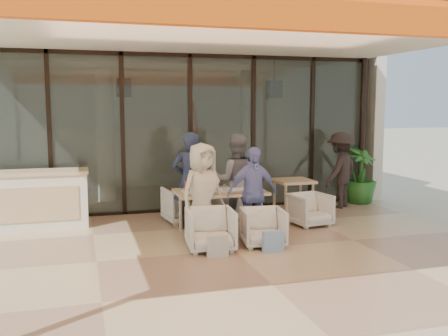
# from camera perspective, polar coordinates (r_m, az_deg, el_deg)

# --- Properties ---
(ground) EXTENTS (70.00, 70.00, 0.00)m
(ground) POSITION_cam_1_polar(r_m,az_deg,el_deg) (7.55, 1.20, -9.54)
(ground) COLOR #C6B293
(ground) RESTS_ON ground
(terrace_floor) EXTENTS (8.00, 6.00, 0.01)m
(terrace_floor) POSITION_cam_1_polar(r_m,az_deg,el_deg) (7.55, 1.20, -9.50)
(terrace_floor) COLOR tan
(terrace_floor) RESTS_ON ground
(terrace_structure) EXTENTS (8.00, 6.00, 3.40)m
(terrace_structure) POSITION_cam_1_polar(r_m,az_deg,el_deg) (7.07, 1.95, 15.94)
(terrace_structure) COLOR silver
(terrace_structure) RESTS_ON ground
(glass_storefront) EXTENTS (8.08, 0.10, 3.20)m
(glass_storefront) POSITION_cam_1_polar(r_m,az_deg,el_deg) (10.15, -3.88, 3.92)
(glass_storefront) COLOR #9EADA3
(glass_storefront) RESTS_ON ground
(interior_block) EXTENTS (9.05, 3.62, 3.52)m
(interior_block) POSITION_cam_1_polar(r_m,az_deg,el_deg) (12.41, -6.19, 7.39)
(interior_block) COLOR silver
(interior_block) RESTS_ON ground
(host_counter) EXTENTS (1.85, 0.65, 1.04)m
(host_counter) POSITION_cam_1_polar(r_m,az_deg,el_deg) (9.37, -20.86, -3.39)
(host_counter) COLOR silver
(host_counter) RESTS_ON ground
(dining_table) EXTENTS (1.50, 0.90, 0.93)m
(dining_table) POSITION_cam_1_polar(r_m,az_deg,el_deg) (8.45, -0.51, -2.95)
(dining_table) COLOR #DFB688
(dining_table) RESTS_ON ground
(chair_far_left) EXTENTS (0.80, 0.76, 0.74)m
(chair_far_left) POSITION_cam_1_polar(r_m,az_deg,el_deg) (9.32, -4.53, -4.02)
(chair_far_left) COLOR silver
(chair_far_left) RESTS_ON ground
(chair_far_right) EXTENTS (0.75, 0.72, 0.65)m
(chair_far_right) POSITION_cam_1_polar(r_m,az_deg,el_deg) (9.53, 0.43, -4.01)
(chair_far_right) COLOR silver
(chair_far_right) RESTS_ON ground
(chair_near_left) EXTENTS (0.74, 0.70, 0.71)m
(chair_near_left) POSITION_cam_1_polar(r_m,az_deg,el_deg) (7.51, -1.55, -6.83)
(chair_near_left) COLOR silver
(chair_near_left) RESTS_ON ground
(chair_near_right) EXTENTS (0.71, 0.67, 0.66)m
(chair_near_right) POSITION_cam_1_polar(r_m,az_deg,el_deg) (7.77, 4.50, -6.58)
(chair_near_right) COLOR silver
(chair_near_right) RESTS_ON ground
(diner_navy) EXTENTS (0.67, 0.48, 1.72)m
(diner_navy) POSITION_cam_1_polar(r_m,az_deg,el_deg) (8.75, -3.90, -1.48)
(diner_navy) COLOR #1A223A
(diner_navy) RESTS_ON ground
(diner_grey) EXTENTS (0.94, 0.80, 1.67)m
(diner_grey) POSITION_cam_1_polar(r_m,az_deg,el_deg) (8.97, 1.36, -1.42)
(diner_grey) COLOR slate
(diner_grey) RESTS_ON ground
(diner_cream) EXTENTS (0.91, 0.76, 1.59)m
(diner_cream) POSITION_cam_1_polar(r_m,az_deg,el_deg) (7.89, -2.48, -2.88)
(diner_cream) COLOR beige
(diner_cream) RESTS_ON ground
(diner_periwinkle) EXTENTS (0.93, 0.48, 1.51)m
(diner_periwinkle) POSITION_cam_1_polar(r_m,az_deg,el_deg) (8.14, 3.28, -2.86)
(diner_periwinkle) COLOR #7882C9
(diner_periwinkle) RESTS_ON ground
(tote_bag_cream) EXTENTS (0.30, 0.10, 0.34)m
(tote_bag_cream) POSITION_cam_1_polar(r_m,az_deg,el_deg) (7.19, -0.72, -9.00)
(tote_bag_cream) COLOR silver
(tote_bag_cream) RESTS_ON ground
(tote_bag_blue) EXTENTS (0.30, 0.10, 0.34)m
(tote_bag_blue) POSITION_cam_1_polar(r_m,az_deg,el_deg) (7.45, 5.59, -8.46)
(tote_bag_blue) COLOR #99BFD8
(tote_bag_blue) RESTS_ON ground
(side_table) EXTENTS (0.70, 0.70, 0.74)m
(side_table) POSITION_cam_1_polar(r_m,az_deg,el_deg) (9.77, 7.93, -1.94)
(side_table) COLOR #DFB688
(side_table) RESTS_ON ground
(side_chair) EXTENTS (0.73, 0.70, 0.66)m
(side_chair) POSITION_cam_1_polar(r_m,az_deg,el_deg) (9.15, 9.83, -4.55)
(side_chair) COLOR silver
(side_chair) RESTS_ON ground
(standing_woman) EXTENTS (1.21, 1.10, 1.63)m
(standing_woman) POSITION_cam_1_polar(r_m,az_deg,el_deg) (10.79, 13.14, -0.26)
(standing_woman) COLOR black
(standing_woman) RESTS_ON ground
(potted_palm) EXTENTS (0.93, 0.93, 1.28)m
(potted_palm) POSITION_cam_1_polar(r_m,az_deg,el_deg) (11.42, 15.28, -0.80)
(potted_palm) COLOR #1E5919
(potted_palm) RESTS_ON ground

